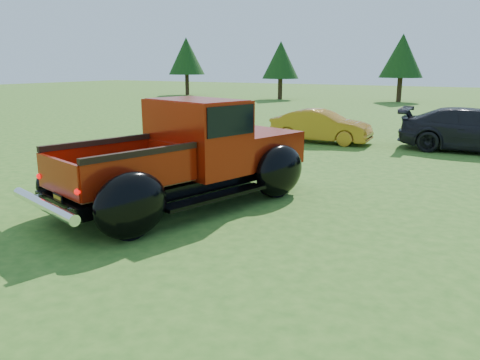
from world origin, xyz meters
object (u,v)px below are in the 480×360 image
Objects in this scene: tree_far_west at (186,56)px; show_car_yellow at (321,126)px; tree_west at (281,60)px; show_car_grey at (477,130)px; tree_mid_left at (402,56)px; pickup_truck at (198,153)px; show_car_red at (200,117)px.

tree_far_west is 28.99m from show_car_yellow.
tree_west is at bearing -5.71° from tree_far_west.
tree_far_west is 10.06m from tree_west.
show_car_grey is (15.50, -18.61, -2.42)m from tree_west.
pickup_truck is (1.88, -29.61, -2.40)m from tree_mid_left.
tree_far_west is 0.88× the size of pickup_truck.
pickup_truck is (10.88, -27.61, -2.13)m from tree_west.
tree_west is at bearing 127.51° from pickup_truck.
tree_far_west is 1.13× the size of tree_west.
show_car_red reaches higher than show_car_yellow.
tree_mid_left is 1.41× the size of show_car_yellow.
show_car_red is at bearing 84.11° from show_car_yellow.
tree_far_west is at bearing 174.29° from tree_west.
tree_far_west is at bearing -176.99° from tree_mid_left.
tree_west is 0.97× the size of show_car_grey.
tree_west is 1.27× the size of show_car_red.
tree_west is 29.75m from pickup_truck.
pickup_truck reaches higher than show_car_yellow.
tree_mid_left is at bearing 0.76° from show_car_yellow.
tree_far_west reaches higher than tree_mid_left.
show_car_grey is at bearing -85.67° from show_car_yellow.
tree_west is at bearing 25.30° from show_car_yellow.
show_car_red is at bearing 89.97° from show_car_grey.
tree_west is 19.87m from show_car_red.
show_car_grey is (25.50, -19.61, -2.83)m from tree_far_west.
tree_west reaches higher than show_car_grey.
show_car_yellow is (10.50, -19.28, -2.52)m from tree_west.
show_car_grey is at bearing -50.21° from tree_west.
show_car_red is at bearing -74.96° from tree_west.
tree_west is at bearing -167.47° from tree_mid_left.
show_car_yellow is 0.74× the size of show_car_grey.
tree_west is 0.78× the size of pickup_truck.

